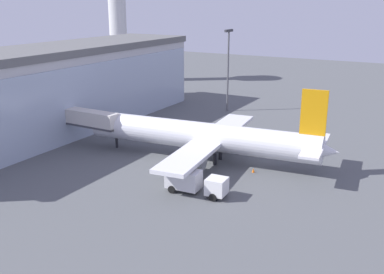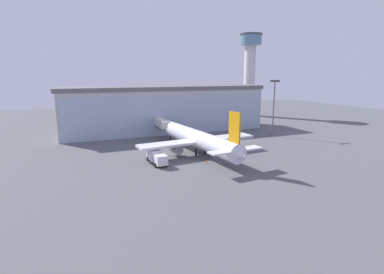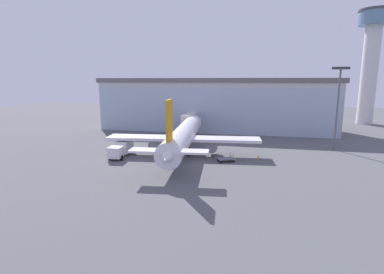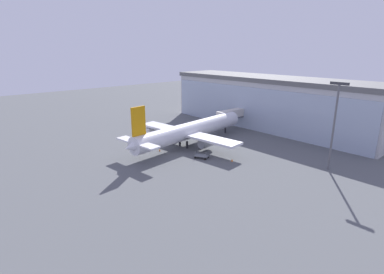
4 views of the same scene
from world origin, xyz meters
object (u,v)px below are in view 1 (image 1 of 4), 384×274
Objects in this scene: control_tower at (117,2)px; airplane at (204,137)px; jet_bridge at (82,118)px; safety_cone_wingtip at (246,134)px; catering_truck at (194,181)px; safety_cone_nose at (253,170)px; apron_light_mast at (228,63)px; baggage_cart at (253,145)px.

airplane is (-46.71, -50.99, -17.85)m from control_tower.
jet_bridge reaches higher than safety_cone_wingtip.
catering_truck is 13.49× the size of safety_cone_wingtip.
safety_cone_nose is at bearing 66.17° from catering_truck.
safety_cone_wingtip is (14.86, 7.14, 0.00)m from safety_cone_nose.
baggage_cart is at bearing -145.93° from apron_light_mast.
baggage_cart is at bearing -153.83° from jet_bridge.
apron_light_mast is at bearing -113.69° from control_tower.
safety_cone_wingtip is at bearing 25.65° from safety_cone_nose.
catering_truck is at bearing -171.70° from safety_cone_wingtip.
airplane is at bearing 176.95° from safety_cone_wingtip.
baggage_cart is at bearing -148.78° from safety_cone_wingtip.
jet_bridge is 33.46m from apron_light_mast.
control_tower is 62.88× the size of safety_cone_wingtip.
apron_light_mast reaches higher than airplane.
control_tower is at bearing 130.50° from catering_truck.
jet_bridge is 26.70m from safety_cone_wingtip.
airplane is (2.85, -19.74, -0.79)m from jet_bridge.
airplane reaches higher than catering_truck.
safety_cone_nose is 16.49m from safety_cone_wingtip.
jet_bridge is 27.96m from safety_cone_nose.
control_tower is 78.67m from safety_cone_nose.
control_tower is 4.66× the size of catering_truck.
airplane is at bearing -161.39° from apron_light_mast.
apron_light_mast is at bearing 30.58° from safety_cone_nose.
catering_truck is (-57.36, -55.30, -19.85)m from control_tower.
apron_light_mast is at bearing 9.19° from baggage_cart.
safety_cone_nose is at bearing -149.42° from apron_light_mast.
safety_cone_wingtip is at bearing 94.85° from catering_truck.
airplane reaches higher than safety_cone_nose.
control_tower is (49.56, 31.25, 17.07)m from jet_bridge.
airplane reaches higher than jet_bridge.
control_tower reaches higher than baggage_cart.
control_tower is at bearing -56.87° from jet_bridge.
control_tower is 2.13× the size of apron_light_mast.
control_tower is at bearing 66.31° from apron_light_mast.
airplane is at bearing 108.57° from catering_truck.
control_tower reaches higher than jet_bridge.
control_tower is 70.22m from baggage_cart.
jet_bridge is 23.65× the size of safety_cone_wingtip.
safety_cone_wingtip is at bearing -139.97° from jet_bridge.
safety_cone_nose is at bearing 177.29° from baggage_cart.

